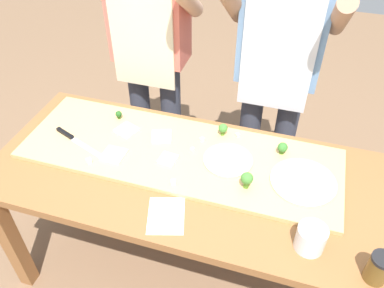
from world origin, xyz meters
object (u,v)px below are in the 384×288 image
flour_cup (310,239)px  sauce_jar (378,268)px  broccoli_floret_back_mid (223,129)px  recipe_note (166,215)px  pizza_whole_cheese_artichoke (303,181)px  broccoli_floret_front_left (247,179)px  cook_right (278,61)px  broccoli_floret_center_left (283,148)px  pizza_slice_far_left (114,155)px  cook_left (150,42)px  cheese_crumble_c (202,140)px  broccoli_floret_front_right (119,114)px  pizza_slice_near_left (168,159)px  pizza_slice_near_right (161,137)px  pizza_slice_center (126,130)px  cheese_crumble_e (193,149)px  cheese_crumble_d (89,161)px  chefs_knife (72,138)px  prep_table (185,187)px  pizza_whole_white_garlic (228,160)px  cheese_crumble_a (238,135)px  cheese_crumble_b (173,182)px

flour_cup → sauce_jar: bearing=-15.4°
broccoli_floret_back_mid → recipe_note: (-0.10, -0.52, -0.05)m
pizza_whole_cheese_artichoke → broccoli_floret_front_left: 0.24m
pizza_whole_cheese_artichoke → cook_right: cook_right is taller
broccoli_floret_center_left → pizza_whole_cheese_artichoke: bearing=-54.9°
pizza_slice_far_left → cook_left: (-0.08, 0.66, 0.21)m
pizza_slice_far_left → cheese_crumble_c: 0.41m
broccoli_floret_front_right → cook_left: (0.02, 0.40, 0.19)m
pizza_slice_near_left → broccoli_floret_front_right: broccoli_floret_front_right is taller
pizza_slice_near_right → pizza_slice_center: bearing=-178.6°
broccoli_floret_front_left → cheese_crumble_e: (-0.27, 0.15, -0.04)m
cheese_crumble_c → cook_left: size_ratio=0.01×
pizza_slice_near_left → broccoli_floret_front_right: size_ratio=1.72×
cheese_crumble_d → pizza_whole_cheese_artichoke: bearing=9.9°
cheese_crumble_c → broccoli_floret_back_mid: bearing=42.6°
chefs_knife → pizza_slice_near_right: (0.39, 0.13, 0.00)m
cook_right → cheese_crumble_e: bearing=-118.1°
prep_table → broccoli_floret_center_left: (0.39, 0.22, 0.15)m
pizza_whole_white_garlic → cheese_crumble_a: 0.18m
pizza_slice_near_left → pizza_slice_near_right: size_ratio=0.82×
cheese_crumble_c → cook_right: bearing=59.9°
broccoli_floret_back_mid → cheese_crumble_a: (0.07, 0.01, -0.03)m
pizza_slice_center → flour_cup: (0.89, -0.39, 0.02)m
pizza_slice_far_left → broccoli_floret_back_mid: 0.52m
flour_cup → broccoli_floret_center_left: bearing=109.3°
chefs_knife → cheese_crumble_c: 0.61m
pizza_slice_near_right → cook_right: (0.45, 0.48, 0.21)m
broccoli_floret_front_right → cheese_crumble_b: (0.41, -0.34, -0.02)m
cheese_crumble_d → cheese_crumble_b: bearing=-1.4°
broccoli_floret_front_left → flour_cup: 0.34m
flour_cup → prep_table: bearing=157.2°
prep_table → chefs_knife: chefs_knife is taller
chefs_knife → pizza_slice_near_left: 0.48m
broccoli_floret_front_left → pizza_whole_white_garlic: bearing=129.6°
broccoli_floret_center_left → broccoli_floret_back_mid: bearing=170.5°
pizza_slice_near_right → cook_left: (-0.24, 0.48, 0.21)m
pizza_slice_far_left → recipe_note: (0.33, -0.23, -0.02)m
pizza_slice_near_right → sauce_jar: size_ratio=0.77×
pizza_slice_near_right → broccoli_floret_front_right: bearing=163.3°
pizza_slice_near_right → cheese_crumble_e: size_ratio=5.89×
broccoli_floret_center_left → cheese_crumble_a: broccoli_floret_center_left is taller
pizza_whole_cheese_artichoke → cook_left: cook_left is taller
pizza_whole_cheese_artichoke → pizza_slice_near_left: pizza_whole_cheese_artichoke is taller
pizza_whole_cheese_artichoke → cheese_crumble_c: bearing=164.7°
cheese_crumble_a → cook_right: cook_right is taller
prep_table → broccoli_floret_front_right: 0.50m
broccoli_floret_center_left → broccoli_floret_back_mid: size_ratio=0.94×
prep_table → broccoli_floret_back_mid: (0.10, 0.27, 0.16)m
pizza_slice_near_left → broccoli_floret_back_mid: 0.31m
broccoli_floret_front_right → cook_right: size_ratio=0.03×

